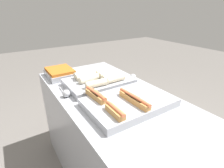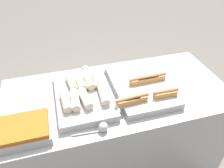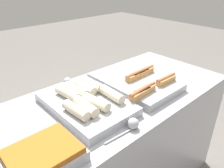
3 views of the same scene
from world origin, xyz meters
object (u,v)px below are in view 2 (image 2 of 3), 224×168
at_px(serving_spoon_near, 102,128).
at_px(tray_wraps, 83,94).
at_px(tray_side_front, 24,130).
at_px(serving_spoon_far, 84,70).
at_px(tray_hotdogs, 141,86).

bearing_deg(serving_spoon_near, tray_wraps, 99.71).
relative_size(tray_side_front, serving_spoon_far, 1.27).
height_order(tray_hotdogs, serving_spoon_near, tray_hotdogs).
bearing_deg(serving_spoon_near, tray_side_front, 167.72).
bearing_deg(tray_side_front, tray_hotdogs, 14.57).
distance_m(tray_wraps, serving_spoon_far, 0.31).
height_order(tray_wraps, serving_spoon_near, tray_wraps).
bearing_deg(tray_side_front, serving_spoon_far, 50.65).
distance_m(tray_hotdogs, serving_spoon_near, 0.45).
bearing_deg(tray_hotdogs, serving_spoon_near, -140.42).
height_order(tray_hotdogs, tray_wraps, tray_wraps).
distance_m(tray_hotdogs, serving_spoon_far, 0.46).
relative_size(tray_hotdogs, tray_wraps, 1.05).
xyz_separation_m(tray_wraps, serving_spoon_near, (0.05, -0.30, -0.01)).
xyz_separation_m(tray_hotdogs, serving_spoon_far, (-0.34, 0.32, -0.01)).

